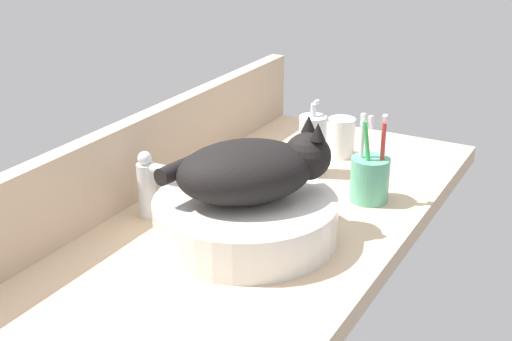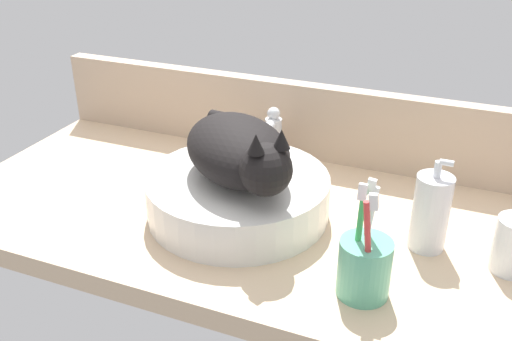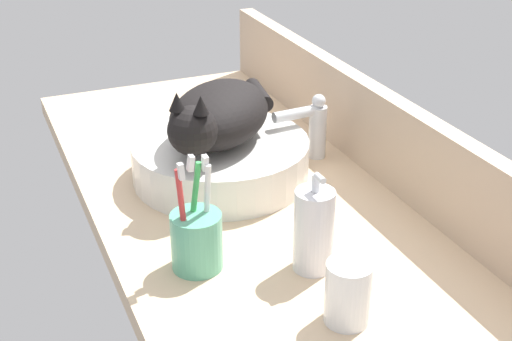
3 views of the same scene
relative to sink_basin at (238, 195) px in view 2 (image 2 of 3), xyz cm
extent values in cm
cube|color=#D1B28E|center=(5.83, 2.33, -5.92)|extent=(127.10, 57.11, 4.00)
cube|color=tan|center=(5.83, 29.09, 4.53)|extent=(127.10, 3.60, 16.90)
cylinder|color=silver|center=(0.00, 0.00, 0.00)|extent=(33.87, 33.87, 7.84)
ellipsoid|color=black|center=(0.00, 0.00, 9.42)|extent=(29.86, 29.51, 11.00)
sphere|color=black|center=(8.65, -8.13, 10.92)|extent=(8.80, 8.80, 8.80)
cone|color=black|center=(10.89, -7.22, 16.32)|extent=(2.80, 2.80, 3.20)
cone|color=black|center=(7.87, -10.42, 16.32)|extent=(2.80, 2.80, 3.20)
cylinder|color=black|center=(-5.12, 10.06, 9.92)|extent=(11.36, 4.86, 3.20)
cylinder|color=silver|center=(-1.16, 21.44, 1.58)|extent=(3.60, 3.60, 11.00)
cylinder|color=silver|center=(-0.89, 16.44, 6.48)|extent=(2.74, 10.10, 2.20)
sphere|color=silver|center=(-1.16, 21.44, 8.28)|extent=(2.80, 2.80, 2.80)
cylinder|color=silver|center=(34.17, 2.49, 2.83)|extent=(6.15, 6.15, 13.50)
cylinder|color=silver|center=(34.17, 2.49, 10.98)|extent=(1.20, 1.20, 2.80)
cylinder|color=silver|center=(35.37, 2.49, 12.38)|extent=(2.20, 1.00, 1.00)
cylinder|color=#5BB28E|center=(26.87, -14.02, 0.72)|extent=(8.00, 8.00, 9.29)
cylinder|color=white|center=(26.30, -12.04, 4.98)|extent=(2.52, 1.37, 17.03)
cube|color=white|center=(26.30, -12.04, 13.48)|extent=(1.43, 0.87, 2.52)
cylinder|color=#D13838|center=(27.50, -16.12, 4.98)|extent=(2.70, 1.45, 17.02)
cube|color=white|center=(27.50, -16.12, 13.48)|extent=(1.45, 0.88, 2.54)
cylinder|color=green|center=(25.49, -13.98, 4.98)|extent=(0.97, 3.37, 16.95)
cube|color=white|center=(25.49, -13.98, 13.48)|extent=(1.21, 1.14, 2.50)
cylinder|color=silver|center=(47.52, 0.83, -0.54)|extent=(5.67, 5.67, 6.77)
camera|label=1|loc=(-101.69, -58.34, 58.19)|focal=50.00mm
camera|label=2|loc=(38.09, -83.94, 52.59)|focal=40.00mm
camera|label=3|loc=(115.73, -42.02, 59.91)|focal=50.00mm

